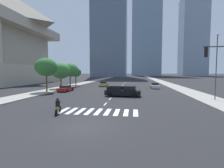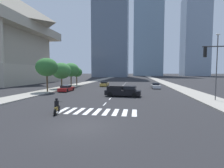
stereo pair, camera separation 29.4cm
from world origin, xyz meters
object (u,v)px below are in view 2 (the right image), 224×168
Objects in this scene: street_tree_second at (61,71)px; sedan_gold_1 at (104,84)px; pickup_truck at (125,91)px; street_tree_third at (71,70)px; street_tree_nearest at (47,67)px; street_tree_fourth at (77,72)px; street_lamp_east at (217,63)px; sedan_red_0 at (66,88)px; sedan_silver_2 at (156,86)px; motorcycle_lead at (57,107)px.

sedan_gold_1 is at bearing 45.56° from street_tree_second.
street_tree_third is at bearing 140.90° from pickup_truck.
street_tree_nearest is at bearing 149.87° from sedan_gold_1.
street_tree_second reaches higher than street_tree_fourth.
street_tree_fourth is at bearing 134.00° from pickup_truck.
pickup_truck is 13.20m from street_lamp_east.
pickup_truck is 18.07m from street_tree_second.
sedan_red_0 is 5.47m from street_tree_nearest.
street_lamp_east is 1.43× the size of street_tree_third.
street_tree_second is 1.16× the size of street_tree_fourth.
street_tree_third is 4.22m from street_tree_fourth.
street_tree_nearest is (-21.26, -10.78, 4.18)m from sedan_silver_2.
street_tree_second is at bearing -90.00° from street_tree_third.
street_tree_second is at bearing -90.00° from street_tree_fourth.
street_lamp_east is at bearing -6.06° from pickup_truck.
sedan_silver_2 is at bearing -38.12° from motorcycle_lead.
sedan_silver_2 is at bearing 109.36° from street_lamp_east.
street_lamp_east is 27.80m from street_tree_nearest.
street_tree_nearest is at bearing 125.06° from sedan_red_0.
street_tree_second is (-27.15, 12.26, -0.97)m from street_lamp_east.
street_lamp_east is (17.67, 9.28, 4.51)m from motorcycle_lead.
street_tree_nearest is at bearing 173.80° from pickup_truck.
motorcycle_lead is at bearing -152.29° from street_lamp_east.
street_tree_second is (-2.91, 4.29, 3.54)m from sedan_red_0.
street_tree_third is (0.00, 11.84, -0.36)m from street_tree_nearest.
sedan_red_0 is at bearing 162.55° from pickup_truck.
street_tree_nearest is 11.84m from street_tree_third.
sedan_silver_2 is at bearing -2.86° from street_tree_third.
street_tree_nearest reaches higher than sedan_gold_1.
street_tree_third is (-14.95, 15.15, 3.59)m from pickup_truck.
street_tree_third is (-27.15, 17.82, -0.68)m from street_lamp_east.
street_lamp_east is at bearing -76.07° from motorcycle_lead.
street_tree_second reaches higher than sedan_gold_1.
sedan_gold_1 is at bearing 60.68° from street_tree_nearest.
pickup_truck is 0.99× the size of street_tree_second.
sedan_red_0 is at bearing -73.55° from street_tree_third.
motorcycle_lead is at bearing -66.23° from street_tree_second.
sedan_gold_1 is at bearing 132.43° from street_lamp_east.
street_tree_fourth is at bearing 90.00° from street_tree_nearest.
street_tree_third is (-9.48, 27.10, 3.82)m from motorcycle_lead.
sedan_gold_1 reaches higher than sedan_red_0.
street_tree_second reaches higher than sedan_silver_2.
sedan_gold_1 is at bearing -107.77° from sedan_silver_2.
street_tree_fourth is (-9.48, 31.28, 3.22)m from motorcycle_lead.
street_lamp_east is (12.20, -2.67, 4.28)m from pickup_truck.
motorcycle_lead is 29.98m from sedan_gold_1.
sedan_gold_1 is at bearing 116.70° from pickup_truck.
street_tree_third is at bearing 146.72° from street_lamp_east.
street_lamp_east reaches higher than pickup_truck.
pickup_truck is (5.47, 11.95, 0.23)m from motorcycle_lead.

